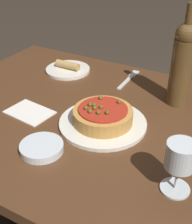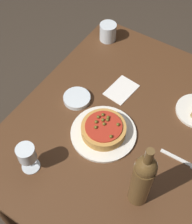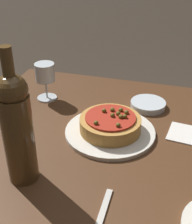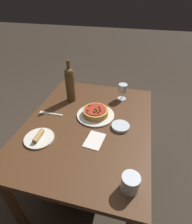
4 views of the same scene
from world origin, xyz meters
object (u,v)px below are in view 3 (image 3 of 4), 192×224
object	(u,v)px
wine_bottle	(17,127)
side_bowl	(149,105)
dinner_plate	(110,132)
wine_glass	(45,74)
dining_table	(135,170)
pizza	(110,124)

from	to	relation	value
wine_bottle	side_bowl	distance (m)	0.53
dinner_plate	wine_glass	distance (m)	0.33
side_bowl	dining_table	bearing A→B (deg)	-90.97
wine_bottle	side_bowl	bearing A→B (deg)	60.32
dining_table	wine_glass	size ratio (longest dim) A/B	8.21
wine_bottle	pizza	bearing A→B (deg)	56.99
pizza	side_bowl	world-z (taller)	pizza
dinner_plate	side_bowl	size ratio (longest dim) A/B	2.25
pizza	dinner_plate	bearing A→B (deg)	-159.76
dinner_plate	wine_bottle	size ratio (longest dim) A/B	0.81
pizza	wine_bottle	distance (m)	0.32
dinner_plate	dining_table	bearing A→B (deg)	-19.82
pizza	wine_bottle	xyz separation A→B (m)	(-0.16, -0.25, 0.11)
dining_table	dinner_plate	world-z (taller)	dinner_plate
dinner_plate	side_bowl	distance (m)	0.22
dinner_plate	wine_glass	xyz separation A→B (m)	(-0.28, 0.16, 0.09)
wine_bottle	side_bowl	xyz separation A→B (m)	(0.25, 0.44, -0.14)
dinner_plate	pizza	world-z (taller)	pizza
side_bowl	wine_bottle	bearing A→B (deg)	-119.68
dinner_plate	pizza	xyz separation A→B (m)	(0.00, 0.00, 0.03)
dinner_plate	pizza	size ratio (longest dim) A/B	1.48
dining_table	dinner_plate	distance (m)	0.14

